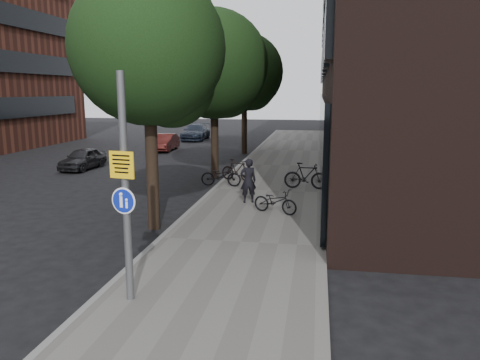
% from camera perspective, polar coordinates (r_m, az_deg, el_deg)
% --- Properties ---
extents(ground, '(120.00, 120.00, 0.00)m').
position_cam_1_polar(ground, '(9.70, -4.71, -14.21)').
color(ground, black).
rests_on(ground, ground).
extents(sidewalk, '(4.50, 60.00, 0.12)m').
position_cam_1_polar(sidewalk, '(19.05, 3.37, -1.45)').
color(sidewalk, '#615E5A').
rests_on(sidewalk, ground).
extents(curb_edge, '(0.15, 60.00, 0.13)m').
position_cam_1_polar(curb_edge, '(19.41, -3.25, -1.21)').
color(curb_edge, slate).
rests_on(curb_edge, ground).
extents(building_right_dark_brick, '(12.00, 40.00, 18.00)m').
position_cam_1_polar(building_right_dark_brick, '(31.54, 22.13, 18.99)').
color(building_right_dark_brick, black).
rests_on(building_right_dark_brick, ground).
extents(street_tree_near, '(4.40, 4.40, 7.50)m').
position_cam_1_polar(street_tree_near, '(14.02, -10.64, 14.77)').
color(street_tree_near, black).
rests_on(street_tree_near, ground).
extents(street_tree_mid, '(5.00, 5.00, 7.80)m').
position_cam_1_polar(street_tree_mid, '(22.19, -2.93, 13.41)').
color(street_tree_mid, black).
rests_on(street_tree_mid, ground).
extents(street_tree_far, '(5.00, 5.00, 7.80)m').
position_cam_1_polar(street_tree_far, '(31.03, 0.71, 12.68)').
color(street_tree_far, black).
rests_on(street_tree_far, ground).
extents(signpost, '(0.50, 0.14, 4.33)m').
position_cam_1_polar(signpost, '(8.95, -13.79, -1.03)').
color(signpost, '#595B5E').
rests_on(signpost, sidewalk).
extents(pedestrian, '(0.68, 0.56, 1.61)m').
position_cam_1_polar(pedestrian, '(16.81, 1.01, -0.08)').
color(pedestrian, black).
rests_on(pedestrian, sidewalk).
extents(parked_bike_facade_near, '(1.65, 1.08, 0.82)m').
position_cam_1_polar(parked_bike_facade_near, '(15.45, 4.33, -2.58)').
color(parked_bike_facade_near, black).
rests_on(parked_bike_facade_near, sidewalk).
extents(parked_bike_facade_far, '(1.83, 0.61, 1.09)m').
position_cam_1_polar(parked_bike_facade_far, '(19.43, 8.05, 0.52)').
color(parked_bike_facade_far, black).
rests_on(parked_bike_facade_far, sidewalk).
extents(parked_bike_curb_near, '(1.72, 0.62, 0.90)m').
position_cam_1_polar(parked_bike_curb_near, '(19.82, -2.33, 0.54)').
color(parked_bike_curb_near, black).
rests_on(parked_bike_curb_near, sidewalk).
extents(parked_bike_curb_far, '(1.68, 1.06, 0.98)m').
position_cam_1_polar(parked_bike_curb_far, '(20.96, -0.36, 1.23)').
color(parked_bike_curb_far, black).
rests_on(parked_bike_curb_far, sidewalk).
extents(parked_car_near, '(1.46, 3.36, 1.13)m').
position_cam_1_polar(parked_car_near, '(26.18, -18.62, 2.48)').
color(parked_car_near, black).
rests_on(parked_car_near, ground).
extents(parked_car_mid, '(1.37, 3.58, 1.16)m').
position_cam_1_polar(parked_car_mid, '(32.99, -9.14, 4.55)').
color(parked_car_mid, '#4C1815').
rests_on(parked_car_mid, ground).
extents(parked_car_far, '(2.10, 4.70, 1.34)m').
position_cam_1_polar(parked_car_far, '(40.12, -5.42, 5.85)').
color(parked_car_far, '#1C2432').
rests_on(parked_car_far, ground).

